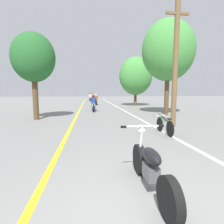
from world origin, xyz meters
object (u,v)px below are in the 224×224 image
motorcycle_rider_lead (93,105)px  bicycle_parked (165,126)px  motorcycle_foreground (150,167)px  motorcycle_rider_mid (96,101)px  motorcycle_rider_far (90,98)px  roadside_tree_right_near (168,51)px  roadside_tree_left (33,58)px  utility_pole (175,63)px  roadside_tree_right_far (136,76)px

motorcycle_rider_lead → bicycle_parked: bearing=-72.9°
motorcycle_foreground → motorcycle_rider_mid: bearing=90.4°
motorcycle_rider_mid → motorcycle_rider_far: bearing=94.1°
roadside_tree_right_near → roadside_tree_left: bearing=-171.9°
motorcycle_rider_lead → motorcycle_rider_far: bearing=90.5°
bicycle_parked → motorcycle_rider_lead: bearing=107.1°
roadside_tree_left → motorcycle_foreground: 9.80m
roadside_tree_left → motorcycle_rider_lead: (3.54, 4.13, -3.09)m
motorcycle_foreground → motorcycle_rider_far: bearing=91.6°
utility_pole → bicycle_parked: bearing=-127.3°
roadside_tree_right_far → bicycle_parked: (-2.53, -13.93, -3.19)m
roadside_tree_right_near → roadside_tree_right_far: (-0.14, 8.24, -1.08)m
roadside_tree_right_far → motorcycle_foreground: bearing=-104.3°
utility_pole → roadside_tree_right_near: (1.61, 4.29, 1.59)m
roadside_tree_right_far → roadside_tree_left: 12.88m
motorcycle_foreground → roadside_tree_right_near: bearing=64.0°
motorcycle_rider_mid → roadside_tree_right_far: bearing=-22.0°
roadside_tree_right_near → roadside_tree_right_far: bearing=90.9°
roadside_tree_right_near → bicycle_parked: bearing=-115.1°
roadside_tree_right_far → bicycle_parked: roadside_tree_right_far is taller
roadside_tree_left → utility_pole: bearing=-22.8°
roadside_tree_right_near → motorcycle_rider_lead: bearing=151.5°
roadside_tree_right_near → roadside_tree_right_far: 8.31m
motorcycle_rider_mid → motorcycle_rider_far: motorcycle_rider_far is taller
roadside_tree_left → bicycle_parked: (6.17, -4.43, -3.30)m
utility_pole → motorcycle_foreground: (-3.05, -5.23, -2.58)m
utility_pole → motorcycle_rider_mid: (-3.19, 14.41, -2.48)m
utility_pole → motorcycle_foreground: 6.58m
bicycle_parked → motorcycle_rider_far: bearing=96.4°
roadside_tree_right_far → motorcycle_rider_far: 12.58m
roadside_tree_right_near → motorcycle_rider_far: size_ratio=3.36×
roadside_tree_left → motorcycle_rider_lead: roadside_tree_left is taller
motorcycle_rider_lead → motorcycle_rider_mid: bearing=86.0°
motorcycle_rider_mid → utility_pole: bearing=-77.5°
roadside_tree_right_far → motorcycle_rider_far: roadside_tree_right_far is taller
motorcycle_rider_lead → motorcycle_rider_far: motorcycle_rider_lead is taller
motorcycle_rider_far → motorcycle_rider_lead: bearing=-89.5°
utility_pole → motorcycle_rider_mid: bearing=102.5°
motorcycle_rider_lead → utility_pole: bearing=-62.7°
roadside_tree_right_far → motorcycle_rider_lead: size_ratio=2.81×
motorcycle_rider_lead → motorcycle_rider_mid: size_ratio=0.99×
motorcycle_rider_lead → motorcycle_foreground: bearing=-87.0°
roadside_tree_right_far → motorcycle_foreground: size_ratio=2.90×
roadside_tree_left → motorcycle_rider_far: 21.00m
motorcycle_foreground → roadside_tree_left: bearing=116.9°
motorcycle_rider_far → bicycle_parked: size_ratio=1.28×
motorcycle_rider_lead → bicycle_parked: 8.96m
roadside_tree_right_near → motorcycle_rider_lead: size_ratio=3.30×
utility_pole → motorcycle_rider_far: 23.97m
roadside_tree_right_far → motorcycle_rider_lead: (-5.16, -5.36, -2.97)m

